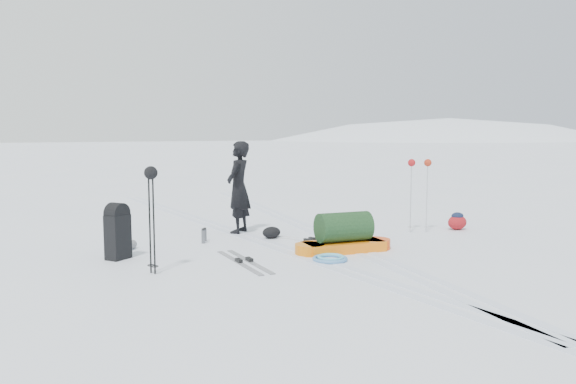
# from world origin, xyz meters

# --- Properties ---
(ground) EXTENTS (200.00, 200.00, 0.00)m
(ground) POSITION_xyz_m (0.00, 0.00, 0.00)
(ground) COLOR white
(ground) RESTS_ON ground
(ski_tracks) EXTENTS (3.38, 17.97, 0.01)m
(ski_tracks) POSITION_xyz_m (0.61, 0.88, 0.00)
(ski_tracks) COLOR silver
(ski_tracks) RESTS_ON ground
(skier) EXTENTS (0.77, 0.77, 1.81)m
(skier) POSITION_xyz_m (-0.08, 1.99, 0.90)
(skier) COLOR black
(skier) RESTS_ON ground
(pulk_sled) EXTENTS (1.77, 0.72, 0.66)m
(pulk_sled) POSITION_xyz_m (0.79, -0.43, 0.25)
(pulk_sled) COLOR orange
(pulk_sled) RESTS_ON ground
(expedition_rucksack) EXTENTS (0.66, 0.96, 0.89)m
(expedition_rucksack) POSITION_xyz_m (-2.63, 0.82, 0.41)
(expedition_rucksack) COLOR black
(expedition_rucksack) RESTS_ON ground
(ski_poles_black) EXTENTS (0.19, 0.21, 1.52)m
(ski_poles_black) POSITION_xyz_m (-2.40, -0.40, 1.24)
(ski_poles_black) COLOR black
(ski_poles_black) RESTS_ON ground
(ski_poles_silver) EXTENTS (0.43, 0.29, 1.46)m
(ski_poles_silver) POSITION_xyz_m (3.08, 0.37, 1.22)
(ski_poles_silver) COLOR silver
(ski_poles_silver) RESTS_ON ground
(touring_skis_grey) EXTENTS (0.31, 1.75, 0.06)m
(touring_skis_grey) POSITION_xyz_m (-1.00, -0.38, 0.01)
(touring_skis_grey) COLOR #989CA1
(touring_skis_grey) RESTS_ON ground
(touring_skis_white) EXTENTS (0.96, 1.56, 0.06)m
(touring_skis_white) POSITION_xyz_m (0.73, 0.58, 0.01)
(touring_skis_white) COLOR silver
(touring_skis_white) RESTS_ON ground
(rope_coil) EXTENTS (0.71, 0.71, 0.07)m
(rope_coil) POSITION_xyz_m (0.24, -0.88, 0.03)
(rope_coil) COLOR #4E89BF
(rope_coil) RESTS_ON ground
(small_daypack) EXTENTS (0.45, 0.37, 0.36)m
(small_daypack) POSITION_xyz_m (3.99, 0.22, 0.17)
(small_daypack) COLOR maroon
(small_daypack) RESTS_ON ground
(thermos_pair) EXTENTS (0.18, 0.26, 0.27)m
(thermos_pair) POSITION_xyz_m (-1.02, 1.40, 0.12)
(thermos_pair) COLOR slate
(thermos_pair) RESTS_ON ground
(stuff_sack) EXTENTS (0.42, 0.37, 0.22)m
(stuff_sack) POSITION_xyz_m (0.23, 1.17, 0.11)
(stuff_sack) COLOR black
(stuff_sack) RESTS_ON ground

